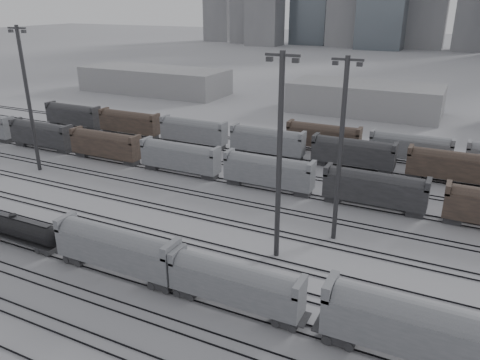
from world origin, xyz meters
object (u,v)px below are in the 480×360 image
at_px(tank_car_b, 15,227).
at_px(hopper_car_c, 422,329).
at_px(hopper_car_a, 117,247).
at_px(light_mast_c, 279,155).
at_px(hopper_car_b, 235,282).

height_order(tank_car_b, hopper_car_c, hopper_car_c).
distance_m(hopper_car_a, hopper_car_c, 32.19).
bearing_deg(light_mast_c, hopper_car_c, -33.58).
height_order(tank_car_b, hopper_car_a, hopper_car_a).
bearing_deg(tank_car_b, hopper_car_b, 0.00).
height_order(hopper_car_a, light_mast_c, light_mast_c).
distance_m(tank_car_b, hopper_car_c, 48.70).
height_order(hopper_car_b, hopper_car_c, hopper_car_c).
height_order(tank_car_b, hopper_car_b, hopper_car_b).
bearing_deg(hopper_car_b, hopper_car_c, 0.00).
relative_size(tank_car_b, hopper_car_c, 0.93).
distance_m(hopper_car_c, light_mast_c, 23.11).
relative_size(hopper_car_c, light_mast_c, 0.69).
bearing_deg(light_mast_c, hopper_car_b, -88.69).
xyz_separation_m(tank_car_b, hopper_car_a, (16.49, 0.00, 1.20)).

